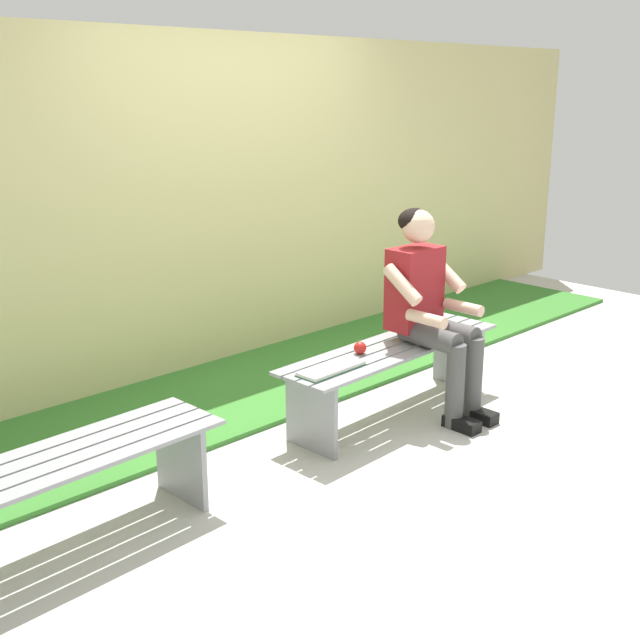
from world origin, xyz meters
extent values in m
cube|color=beige|center=(1.08, 1.00, -0.02)|extent=(10.00, 7.00, 0.04)
cube|color=#387A2D|center=(1.08, -1.11, 0.01)|extent=(9.00, 1.51, 0.03)
cube|color=#D1C684|center=(0.50, -1.61, 1.15)|extent=(9.50, 0.24, 2.30)
cube|color=gray|center=(0.01, -0.16, 0.43)|extent=(1.65, 0.15, 0.02)
cube|color=gray|center=(0.00, -0.05, 0.43)|extent=(1.65, 0.15, 0.02)
cube|color=gray|center=(0.00, 0.05, 0.43)|extent=(1.65, 0.15, 0.02)
cube|color=gray|center=(-0.01, 0.16, 0.43)|extent=(1.65, 0.15, 0.02)
cube|color=gray|center=(-0.70, -0.02, 0.21)|extent=(0.04, 0.37, 0.42)
cube|color=gray|center=(0.70, 0.02, 0.21)|extent=(0.04, 0.37, 0.42)
cube|color=gray|center=(2.16, -0.16, 0.43)|extent=(1.51, 0.15, 0.02)
cube|color=gray|center=(2.16, -0.05, 0.43)|extent=(1.51, 0.15, 0.02)
cube|color=gray|center=(2.16, 0.05, 0.43)|extent=(1.51, 0.15, 0.02)
cube|color=gray|center=(2.15, 0.16, 0.43)|extent=(1.51, 0.15, 0.02)
cube|color=gray|center=(1.53, -0.02, 0.21)|extent=(0.04, 0.37, 0.42)
cube|color=maroon|center=(-0.21, -0.02, 0.76)|extent=(0.34, 0.20, 0.50)
sphere|color=beige|center=(-0.21, -0.01, 1.14)|extent=(0.20, 0.20, 0.20)
ellipsoid|color=black|center=(-0.21, -0.04, 1.17)|extent=(0.20, 0.19, 0.15)
cylinder|color=#4C4C4C|center=(-0.30, 0.18, 0.51)|extent=(0.13, 0.40, 0.13)
cylinder|color=#4C4C4C|center=(-0.12, 0.18, 0.51)|extent=(0.13, 0.40, 0.13)
cylinder|color=#4C4C4C|center=(-0.30, 0.38, 0.26)|extent=(0.11, 0.11, 0.51)
cube|color=black|center=(-0.30, 0.44, 0.04)|extent=(0.10, 0.22, 0.07)
cylinder|color=#4C4C4C|center=(-0.12, 0.38, 0.26)|extent=(0.11, 0.11, 0.51)
cube|color=black|center=(-0.12, 0.44, 0.04)|extent=(0.10, 0.22, 0.07)
cylinder|color=beige|center=(-0.42, 0.06, 0.83)|extent=(0.08, 0.28, 0.23)
cylinder|color=beige|center=(-0.39, 0.22, 0.65)|extent=(0.07, 0.26, 0.07)
cylinder|color=beige|center=(0.00, 0.06, 0.83)|extent=(0.08, 0.28, 0.23)
cylinder|color=beige|center=(-0.03, 0.22, 0.65)|extent=(0.07, 0.26, 0.07)
sphere|color=red|center=(0.25, -0.04, 0.48)|extent=(0.07, 0.07, 0.07)
cube|color=white|center=(0.47, 0.04, 0.45)|extent=(0.21, 0.16, 0.02)
cube|color=white|center=(0.67, 0.05, 0.45)|extent=(0.21, 0.16, 0.02)
cube|color=#33724C|center=(0.57, 0.05, 0.44)|extent=(0.42, 0.17, 0.01)
camera|label=1|loc=(3.49, 2.97, 1.94)|focal=44.82mm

